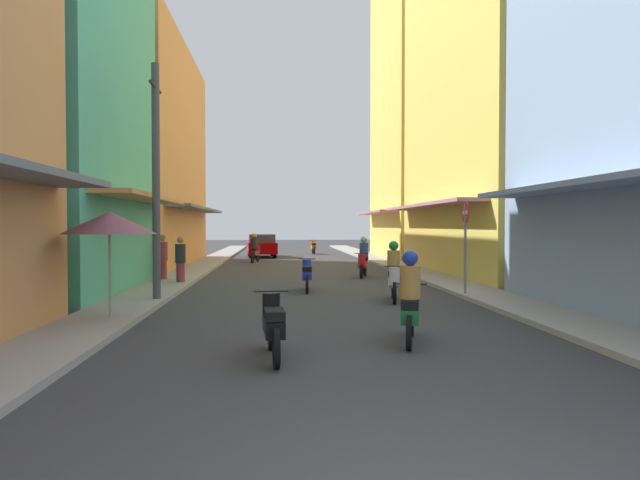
# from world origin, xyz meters

# --- Properties ---
(ground_plane) EXTENTS (111.04, 111.04, 0.00)m
(ground_plane) POSITION_xyz_m (0.00, 21.24, 0.00)
(ground_plane) COLOR #38383A
(sidewalk_left) EXTENTS (1.53, 58.47, 0.12)m
(sidewalk_left) POSITION_xyz_m (-4.68, 21.24, 0.06)
(sidewalk_left) COLOR #9E9991
(sidewalk_left) RESTS_ON ground
(sidewalk_right) EXTENTS (1.53, 58.47, 0.12)m
(sidewalk_right) POSITION_xyz_m (4.68, 21.24, 0.06)
(sidewalk_right) COLOR #ADA89E
(sidewalk_right) RESTS_ON ground
(building_left_mid) EXTENTS (7.05, 8.05, 11.51)m
(building_left_mid) POSITION_xyz_m (-8.45, 13.56, 5.75)
(building_left_mid) COLOR #4CB28C
(building_left_mid) RESTS_ON ground
(building_left_far) EXTENTS (7.05, 13.83, 10.75)m
(building_left_far) POSITION_xyz_m (-8.44, 25.10, 5.37)
(building_left_far) COLOR #D88C4C
(building_left_far) RESTS_ON ground
(building_right_mid) EXTENTS (7.05, 12.54, 14.70)m
(building_right_mid) POSITION_xyz_m (8.45, 19.26, 7.35)
(building_right_mid) COLOR #EFD159
(building_right_mid) RESTS_ON ground
(building_right_far) EXTENTS (7.05, 10.10, 17.90)m
(building_right_far) POSITION_xyz_m (8.45, 31.31, 8.94)
(building_right_far) COLOR #EFD159
(building_right_far) RESTS_ON ground
(motorbike_blue) EXTENTS (0.55, 1.81, 0.96)m
(motorbike_blue) POSITION_xyz_m (-0.18, 13.82, 0.50)
(motorbike_blue) COLOR black
(motorbike_blue) RESTS_ON ground
(motorbike_green) EXTENTS (0.68, 1.77, 1.58)m
(motorbike_green) POSITION_xyz_m (1.16, 5.99, 0.70)
(motorbike_green) COLOR black
(motorbike_green) RESTS_ON ground
(motorbike_red) EXTENTS (0.68, 1.77, 1.58)m
(motorbike_red) POSITION_xyz_m (2.23, 18.29, 0.70)
(motorbike_red) COLOR black
(motorbike_red) RESTS_ON ground
(motorbike_maroon) EXTENTS (0.61, 1.79, 1.58)m
(motorbike_maroon) POSITION_xyz_m (-2.28, 27.58, 0.70)
(motorbike_maroon) COLOR black
(motorbike_maroon) RESTS_ON ground
(motorbike_orange) EXTENTS (0.55, 1.81, 0.96)m
(motorbike_orange) POSITION_xyz_m (1.46, 36.52, 0.50)
(motorbike_orange) COLOR black
(motorbike_orange) RESTS_ON ground
(motorbike_black) EXTENTS (0.55, 1.81, 0.96)m
(motorbike_black) POSITION_xyz_m (-1.15, 5.08, 0.50)
(motorbike_black) COLOR black
(motorbike_black) RESTS_ON ground
(motorbike_white) EXTENTS (0.59, 1.80, 1.58)m
(motorbike_white) POSITION_xyz_m (1.99, 11.39, 0.70)
(motorbike_white) COLOR black
(motorbike_white) RESTS_ON ground
(parked_car) EXTENTS (2.07, 4.22, 1.45)m
(parked_car) POSITION_xyz_m (-2.07, 32.83, 0.74)
(parked_car) COLOR #8C0000
(parked_car) RESTS_ON ground
(pedestrian_far) EXTENTS (0.34, 0.34, 1.67)m
(pedestrian_far) POSITION_xyz_m (-5.07, 16.77, 0.84)
(pedestrian_far) COLOR #99333F
(pedestrian_far) RESTS_ON ground
(pedestrian_midway) EXTENTS (0.34, 0.34, 1.63)m
(pedestrian_midway) POSITION_xyz_m (-4.29, 15.73, 0.81)
(pedestrian_midway) COLOR #99333F
(pedestrian_midway) RESTS_ON ground
(vendor_umbrella) EXTENTS (1.85, 1.85, 2.27)m
(vendor_umbrella) POSITION_xyz_m (-4.44, 8.23, 2.04)
(vendor_umbrella) COLOR #99999E
(vendor_umbrella) RESTS_ON ground
(utility_pole) EXTENTS (0.20, 1.20, 6.11)m
(utility_pole) POSITION_xyz_m (-4.17, 11.38, 3.13)
(utility_pole) COLOR #4C4C4F
(utility_pole) RESTS_ON ground
(street_sign_no_entry) EXTENTS (0.07, 0.60, 2.65)m
(street_sign_no_entry) POSITION_xyz_m (4.07, 11.82, 1.72)
(street_sign_no_entry) COLOR gray
(street_sign_no_entry) RESTS_ON ground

